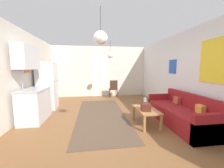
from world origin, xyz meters
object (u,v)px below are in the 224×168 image
at_px(coffee_table, 146,111).
at_px(refrigerator, 47,86).
at_px(handbag, 146,107).
at_px(accent_chair, 113,88).
at_px(pendant_lamp_near, 101,38).
at_px(bamboo_vase, 145,102).
at_px(pendant_lamp_far, 110,55).
at_px(couch, 182,114).

xyz_separation_m(coffee_table, refrigerator, (-3.02, 1.84, 0.49)).
bearing_deg(refrigerator, handbag, -33.41).
distance_m(accent_chair, pendant_lamp_near, 4.41).
height_order(coffee_table, accent_chair, accent_chair).
bearing_deg(bamboo_vase, pendant_lamp_far, 109.56).
bearing_deg(coffee_table, couch, -5.70).
distance_m(handbag, pendant_lamp_near, 2.01).
xyz_separation_m(handbag, accent_chair, (-0.30, 3.46, -0.02)).
relative_size(bamboo_vase, pendant_lamp_near, 0.64).
bearing_deg(handbag, pendant_lamp_near, -153.93).
height_order(bamboo_vase, handbag, bamboo_vase).
xyz_separation_m(refrigerator, accent_chair, (2.65, 1.51, -0.36)).
bearing_deg(couch, coffee_table, 174.30).
height_order(couch, accent_chair, accent_chair).
relative_size(refrigerator, pendant_lamp_near, 2.42).
relative_size(couch, pendant_lamp_near, 3.00).
xyz_separation_m(bamboo_vase, refrigerator, (-3.08, 1.58, 0.31)).
bearing_deg(accent_chair, coffee_table, 96.32).
height_order(handbag, refrigerator, refrigerator).
relative_size(couch, refrigerator, 1.24).
distance_m(refrigerator, pendant_lamp_far, 2.67).
xyz_separation_m(bamboo_vase, pendant_lamp_near, (-1.29, -0.94, 1.51)).
xyz_separation_m(couch, pendant_lamp_far, (-1.63, 2.39, 1.75)).
distance_m(couch, refrigerator, 4.47).
bearing_deg(handbag, couch, 0.73).
bearing_deg(bamboo_vase, accent_chair, 97.91).
height_order(coffee_table, pendant_lamp_near, pendant_lamp_near).
distance_m(handbag, pendant_lamp_far, 2.90).
height_order(handbag, pendant_lamp_far, pendant_lamp_far).
height_order(couch, pendant_lamp_far, pendant_lamp_far).
bearing_deg(refrigerator, pendant_lamp_far, 10.98).
relative_size(coffee_table, bamboo_vase, 2.02).
relative_size(couch, bamboo_vase, 4.68).
height_order(handbag, accent_chair, accent_chair).
xyz_separation_m(coffee_table, bamboo_vase, (0.07, 0.26, 0.18)).
distance_m(couch, bamboo_vase, 1.01).
bearing_deg(couch, handbag, -179.27).
distance_m(refrigerator, accent_chair, 3.08).
bearing_deg(handbag, coffee_table, 60.73).
xyz_separation_m(refrigerator, pendant_lamp_near, (1.79, -2.52, 1.20)).
xyz_separation_m(accent_chair, pendant_lamp_far, (-0.29, -1.05, 1.52)).
bearing_deg(pendant_lamp_near, handbag, 26.07).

